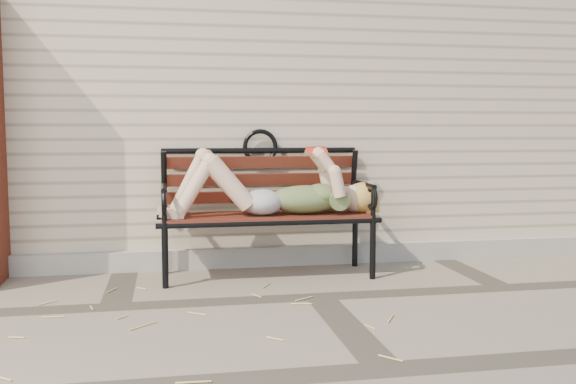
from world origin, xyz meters
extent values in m
plane|color=#776C5B|center=(0.00, 0.00, 0.00)|extent=(80.00, 80.00, 0.00)
cube|color=#C3B498|center=(0.00, 3.00, 1.50)|extent=(8.00, 4.00, 3.00)
cube|color=#B0AA9E|center=(0.00, 0.97, 0.07)|extent=(8.00, 0.10, 0.15)
cylinder|color=black|center=(-0.95, 0.41, 0.22)|extent=(0.04, 0.04, 0.44)
cylinder|color=black|center=(-0.95, 0.84, 0.22)|extent=(0.04, 0.04, 0.44)
cylinder|color=black|center=(0.48, 0.41, 0.22)|extent=(0.04, 0.04, 0.44)
cylinder|color=black|center=(0.48, 0.84, 0.22)|extent=(0.04, 0.04, 0.44)
cube|color=#5B2417|center=(-0.24, 0.62, 0.44)|extent=(1.47, 0.47, 0.03)
cylinder|color=black|center=(-0.24, 0.41, 0.42)|extent=(1.55, 0.04, 0.04)
cylinder|color=black|center=(-0.24, 0.84, 0.42)|extent=(1.55, 0.04, 0.04)
torus|color=black|center=(-0.24, 0.95, 0.92)|extent=(0.27, 0.03, 0.27)
ellipsoid|color=#0A3C49|center=(0.03, 0.59, 0.55)|extent=(0.52, 0.30, 0.20)
ellipsoid|color=#0A3C49|center=(0.15, 0.59, 0.59)|extent=(0.25, 0.29, 0.15)
ellipsoid|color=#B7B7BC|center=(-0.28, 0.59, 0.54)|extent=(0.29, 0.33, 0.18)
sphere|color=beige|center=(0.41, 0.59, 0.55)|extent=(0.21, 0.21, 0.21)
ellipsoid|color=gold|center=(0.46, 0.59, 0.56)|extent=(0.24, 0.25, 0.22)
cube|color=red|center=(0.11, 0.59, 0.92)|extent=(0.14, 0.02, 0.02)
cube|color=white|center=(0.11, 0.55, 0.89)|extent=(0.14, 0.08, 0.05)
cube|color=white|center=(0.11, 0.63, 0.89)|extent=(0.14, 0.08, 0.05)
cube|color=red|center=(0.11, 0.55, 0.90)|extent=(0.15, 0.09, 0.05)
cube|color=red|center=(0.11, 0.64, 0.90)|extent=(0.15, 0.09, 0.05)
cylinder|color=#D6C268|center=(-0.50, -0.47, 0.01)|extent=(0.08, 0.16, 0.01)
cylinder|color=#D6C268|center=(-0.46, -0.85, 0.01)|extent=(0.04, 0.17, 0.01)
cylinder|color=#D6C268|center=(-1.57, -0.94, 0.01)|extent=(0.12, 0.11, 0.01)
cylinder|color=#D6C268|center=(-0.64, -0.80, 0.01)|extent=(0.10, 0.08, 0.01)
cylinder|color=#D6C268|center=(-0.59, -1.25, 0.01)|extent=(0.09, 0.05, 0.01)
cylinder|color=#D6C268|center=(-0.91, -1.10, 0.01)|extent=(0.05, 0.09, 0.01)
cylinder|color=#D6C268|center=(0.13, -0.27, 0.01)|extent=(0.17, 0.06, 0.01)
cylinder|color=#D6C268|center=(-0.23, 0.28, 0.01)|extent=(0.12, 0.12, 0.01)
cylinder|color=#D6C268|center=(-0.58, -1.24, 0.01)|extent=(0.02, 0.08, 0.01)
cylinder|color=#D6C268|center=(-0.85, -1.26, 0.01)|extent=(0.16, 0.10, 0.01)
cylinder|color=#D6C268|center=(-0.67, -0.38, 0.01)|extent=(0.13, 0.13, 0.01)
cylinder|color=#D6C268|center=(-1.30, 0.39, 0.01)|extent=(0.15, 0.05, 0.01)
cylinder|color=#D6C268|center=(-0.83, -0.81, 0.01)|extent=(0.16, 0.03, 0.01)
cylinder|color=#D6C268|center=(-1.40, -1.01, 0.01)|extent=(0.04, 0.11, 0.01)
cylinder|color=#D6C268|center=(-0.03, -0.97, 0.01)|extent=(0.13, 0.11, 0.01)
camera|label=1|loc=(-0.92, -3.84, 1.05)|focal=40.00mm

